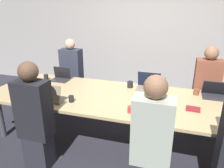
# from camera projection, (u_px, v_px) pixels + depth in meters

# --- Properties ---
(ground_plane) EXTENTS (24.00, 24.00, 0.00)m
(ground_plane) POSITION_uv_depth(u_px,v_px,m) (128.00, 141.00, 3.37)
(ground_plane) COLOR #2D2D38
(curtain_wall) EXTENTS (12.00, 0.06, 2.80)m
(curtain_wall) POSITION_uv_depth(u_px,v_px,m) (151.00, 31.00, 4.82)
(curtain_wall) COLOR #BCB7B2
(curtain_wall) RESTS_ON ground_plane
(conference_table) EXTENTS (4.20, 1.25, 0.72)m
(conference_table) POSITION_uv_depth(u_px,v_px,m) (129.00, 101.00, 3.14)
(conference_table) COLOR #D6B77F
(conference_table) RESTS_ON ground_plane
(laptop_far_center) EXTENTS (0.36, 0.26, 0.27)m
(laptop_far_center) POSITION_uv_depth(u_px,v_px,m) (148.00, 84.00, 3.44)
(laptop_far_center) COLOR gray
(laptop_far_center) RESTS_ON conference_table
(cup_far_center) EXTENTS (0.09, 0.09, 0.10)m
(cup_far_center) POSITION_uv_depth(u_px,v_px,m) (130.00, 84.00, 3.50)
(cup_far_center) COLOR #232328
(cup_far_center) RESTS_ON conference_table
(bottle_far_center) EXTENTS (0.06, 0.06, 0.27)m
(bottle_far_center) POSITION_uv_depth(u_px,v_px,m) (164.00, 88.00, 3.18)
(bottle_far_center) COLOR green
(bottle_far_center) RESTS_ON conference_table
(laptop_far_right) EXTENTS (0.33, 0.24, 0.24)m
(laptop_far_right) POSITION_uv_depth(u_px,v_px,m) (214.00, 92.00, 3.14)
(laptop_far_right) COLOR #333338
(laptop_far_right) RESTS_ON conference_table
(person_far_right) EXTENTS (0.40, 0.24, 1.39)m
(person_far_right) POSITION_uv_depth(u_px,v_px,m) (206.00, 90.00, 3.56)
(person_far_right) COLOR #2D2D38
(person_far_right) RESTS_ON ground_plane
(cup_far_right) EXTENTS (0.08, 0.08, 0.09)m
(cup_far_right) POSITION_uv_depth(u_px,v_px,m) (196.00, 92.00, 3.23)
(cup_far_right) COLOR brown
(cup_far_right) RESTS_ON conference_table
(laptop_far_left) EXTENTS (0.31, 0.22, 0.22)m
(laptop_far_left) POSITION_uv_depth(u_px,v_px,m) (61.00, 76.00, 3.83)
(laptop_far_left) COLOR #333338
(laptop_far_left) RESTS_ON conference_table
(person_far_left) EXTENTS (0.40, 0.24, 1.37)m
(person_far_left) POSITION_uv_depth(u_px,v_px,m) (72.00, 75.00, 4.32)
(person_far_left) COLOR #2D2D38
(person_far_left) RESTS_ON ground_plane
(cup_far_left) EXTENTS (0.08, 0.08, 0.10)m
(cup_far_left) POSITION_uv_depth(u_px,v_px,m) (46.00, 77.00, 3.84)
(cup_far_left) COLOR #232328
(cup_far_left) RESTS_ON conference_table
(laptop_near_left) EXTENTS (0.31, 0.25, 0.25)m
(laptop_near_left) POSITION_uv_depth(u_px,v_px,m) (52.00, 97.00, 2.99)
(laptop_near_left) COLOR gray
(laptop_near_left) RESTS_ON conference_table
(person_near_left) EXTENTS (0.40, 0.24, 1.40)m
(person_near_left) POSITION_uv_depth(u_px,v_px,m) (35.00, 119.00, 2.64)
(person_near_left) COLOR #2D2D38
(person_near_left) RESTS_ON ground_plane
(cup_near_left) EXTENTS (0.07, 0.07, 0.09)m
(cup_near_left) POSITION_uv_depth(u_px,v_px,m) (71.00, 99.00, 2.99)
(cup_near_left) COLOR #232328
(cup_near_left) RESTS_ON conference_table
(laptop_near_midright) EXTENTS (0.32, 0.22, 0.23)m
(laptop_near_midright) POSITION_uv_depth(u_px,v_px,m) (152.00, 113.00, 2.56)
(laptop_near_midright) COLOR #B7B7BC
(laptop_near_midright) RESTS_ON conference_table
(person_near_midright) EXTENTS (0.40, 0.24, 1.40)m
(person_near_midright) POSITION_uv_depth(u_px,v_px,m) (152.00, 142.00, 2.20)
(person_near_midright) COLOR #2D2D38
(person_near_midright) RESTS_ON ground_plane
(cup_near_midright) EXTENTS (0.08, 0.08, 0.08)m
(cup_near_midright) POSITION_uv_depth(u_px,v_px,m) (131.00, 109.00, 2.71)
(cup_near_midright) COLOR red
(cup_near_midright) RESTS_ON conference_table
(stapler) EXTENTS (0.12, 0.15, 0.05)m
(stapler) POSITION_uv_depth(u_px,v_px,m) (159.00, 105.00, 2.85)
(stapler) COLOR black
(stapler) RESTS_ON conference_table
(notebook) EXTENTS (0.19, 0.15, 0.02)m
(notebook) POSITION_uv_depth(u_px,v_px,m) (193.00, 109.00, 2.78)
(notebook) COLOR maroon
(notebook) RESTS_ON conference_table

